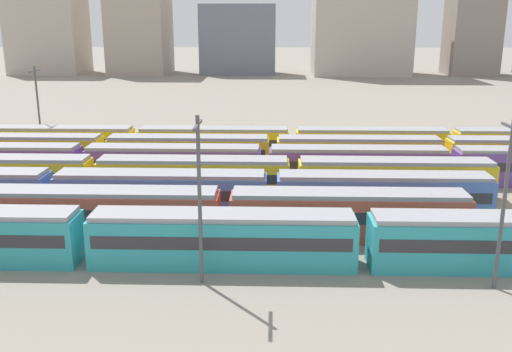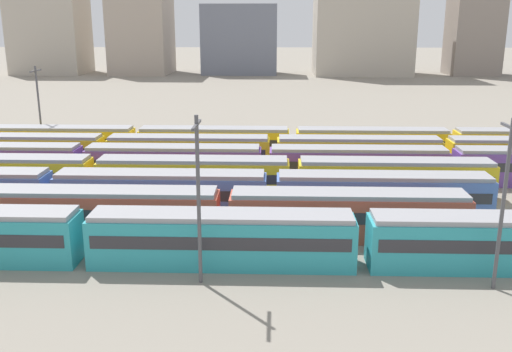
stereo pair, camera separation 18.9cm
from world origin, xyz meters
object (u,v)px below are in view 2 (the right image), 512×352
object	(u,v)px
train_track_2	(161,193)
catenary_pole_1	(39,105)
train_track_5	(358,153)
catenary_pole_2	(504,198)
train_track_4	(358,165)
train_track_6	(372,144)
catenary_pole_0	(198,193)
train_track_1	(103,212)
train_track_3	(194,177)

from	to	relation	value
train_track_2	catenary_pole_1	size ratio (longest dim) A/B	5.19
train_track_5	catenary_pole_2	size ratio (longest dim) A/B	8.68
train_track_2	train_track_4	xyz separation A→B (m)	(18.18, 10.40, 0.00)
train_track_2	train_track_6	distance (m)	29.75
train_track_5	train_track_6	world-z (taller)	same
train_track_5	catenary_pole_0	bearing A→B (deg)	-115.77
train_track_4	catenary_pole_0	world-z (taller)	catenary_pole_0
train_track_1	train_track_3	distance (m)	11.82
train_track_3	catenary_pole_0	xyz separation A→B (m)	(3.01, -18.42, 4.06)
train_track_2	catenary_pole_0	xyz separation A→B (m)	(5.05, -13.22, 4.06)
train_track_2	train_track_3	xyz separation A→B (m)	(2.05, 5.20, 0.00)
catenary_pole_1	train_track_4	bearing A→B (deg)	-19.24
catenary_pole_2	train_track_5	bearing A→B (deg)	98.84
train_track_2	train_track_5	bearing A→B (deg)	39.43
train_track_5	catenary_pole_0	xyz separation A→B (m)	(-13.92, -28.82, 4.06)
train_track_3	catenary_pole_2	bearing A→B (deg)	-40.97
catenary_pole_2	catenary_pole_0	bearing A→B (deg)	179.38
catenary_pole_2	train_track_4	bearing A→B (deg)	102.56
train_track_6	catenary_pole_1	size ratio (longest dim) A/B	8.71
train_track_2	catenary_pole_1	bearing A→B (deg)	130.02
train_track_3	catenary_pole_2	size ratio (longest dim) A/B	5.17
catenary_pole_0	train_track_3	bearing A→B (deg)	99.27
train_track_3	train_track_4	bearing A→B (deg)	17.87
train_track_1	train_track_2	size ratio (longest dim) A/B	1.00
train_track_4	catenary_pole_2	xyz separation A→B (m)	(5.30, -23.82, 4.05)
catenary_pole_1	train_track_5	bearing A→B (deg)	-11.76
train_track_4	train_track_6	bearing A→B (deg)	73.43
catenary_pole_0	catenary_pole_2	world-z (taller)	catenary_pole_0
catenary_pole_1	catenary_pole_2	size ratio (longest dim) A/B	1.00
catenary_pole_1	catenary_pole_2	world-z (taller)	catenary_pole_2
train_track_4	catenary_pole_1	distance (m)	40.52
train_track_1	catenary_pole_2	world-z (taller)	catenary_pole_2
train_track_1	catenary_pole_1	world-z (taller)	catenary_pole_1
train_track_3	train_track_6	distance (m)	24.76
catenary_pole_0	train_track_4	bearing A→B (deg)	60.94
train_track_6	catenary_pole_1	bearing A→B (deg)	175.99
train_track_1	train_track_2	xyz separation A→B (m)	(3.56, 5.20, 0.00)
train_track_5	train_track_2	bearing A→B (deg)	-140.57
train_track_6	train_track_1	bearing A→B (deg)	-133.69
train_track_4	catenary_pole_2	world-z (taller)	catenary_pole_2
train_track_5	train_track_6	size ratio (longest dim) A/B	1.00
train_track_5	train_track_6	bearing A→B (deg)	66.10
train_track_4	catenary_pole_1	world-z (taller)	catenary_pole_1
train_track_3	train_track_4	xyz separation A→B (m)	(16.13, 5.20, 0.00)
train_track_2	catenary_pole_2	bearing A→B (deg)	-29.74
train_track_4	train_track_1	bearing A→B (deg)	-144.34
train_track_6	catenary_pole_0	distance (m)	37.91
train_track_2	train_track_5	distance (m)	24.56
train_track_2	train_track_4	size ratio (longest dim) A/B	0.60
train_track_1	train_track_3	bearing A→B (deg)	61.65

